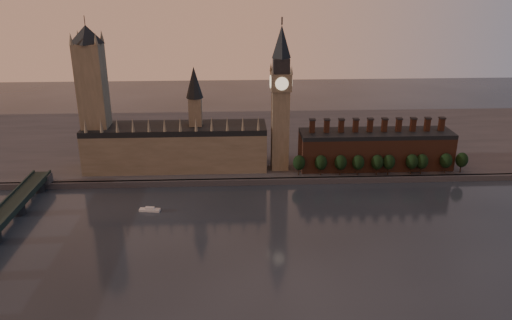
% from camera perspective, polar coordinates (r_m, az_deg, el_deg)
% --- Properties ---
extents(ground, '(900.00, 900.00, 0.00)m').
position_cam_1_polar(ground, '(268.64, 2.68, -10.40)').
color(ground, black).
rests_on(ground, ground).
extents(north_bank, '(900.00, 182.00, 4.00)m').
position_cam_1_polar(north_bank, '(429.96, 0.53, 2.15)').
color(north_bank, '#444448').
rests_on(north_bank, ground).
extents(palace_of_westminster, '(130.00, 30.30, 74.00)m').
position_cam_1_polar(palace_of_westminster, '(365.58, -9.04, 1.75)').
color(palace_of_westminster, '#80715B').
rests_on(palace_of_westminster, north_bank).
extents(victoria_tower, '(24.00, 24.00, 108.00)m').
position_cam_1_polar(victoria_tower, '(366.10, -18.11, 7.11)').
color(victoria_tower, '#80715B').
rests_on(victoria_tower, north_bank).
extents(big_ben, '(15.00, 15.00, 107.00)m').
position_cam_1_polar(big_ben, '(350.29, 2.83, 7.15)').
color(big_ben, '#80715B').
rests_on(big_ben, north_bank).
extents(chimney_block, '(110.00, 25.00, 37.00)m').
position_cam_1_polar(chimney_block, '(374.36, 13.46, 1.26)').
color(chimney_block, '#573121').
rests_on(chimney_block, north_bank).
extents(embankment_tree_0, '(8.60, 8.60, 14.88)m').
position_cam_1_polar(embankment_tree_0, '(350.72, 4.94, -0.31)').
color(embankment_tree_0, black).
rests_on(embankment_tree_0, north_bank).
extents(embankment_tree_1, '(8.60, 8.60, 14.88)m').
position_cam_1_polar(embankment_tree_1, '(352.48, 7.43, -0.30)').
color(embankment_tree_1, black).
rests_on(embankment_tree_1, north_bank).
extents(embankment_tree_2, '(8.60, 8.60, 14.88)m').
position_cam_1_polar(embankment_tree_2, '(354.78, 9.65, -0.28)').
color(embankment_tree_2, black).
rests_on(embankment_tree_2, north_bank).
extents(embankment_tree_3, '(8.60, 8.60, 14.88)m').
position_cam_1_polar(embankment_tree_3, '(357.09, 11.60, -0.28)').
color(embankment_tree_3, black).
rests_on(embankment_tree_3, north_bank).
extents(embankment_tree_4, '(8.60, 8.60, 14.88)m').
position_cam_1_polar(embankment_tree_4, '(360.43, 13.69, -0.25)').
color(embankment_tree_4, black).
rests_on(embankment_tree_4, north_bank).
extents(embankment_tree_5, '(8.60, 8.60, 14.88)m').
position_cam_1_polar(embankment_tree_5, '(362.74, 14.94, -0.23)').
color(embankment_tree_5, black).
rests_on(embankment_tree_5, north_bank).
extents(embankment_tree_6, '(8.60, 8.60, 14.88)m').
position_cam_1_polar(embankment_tree_6, '(368.24, 17.39, -0.18)').
color(embankment_tree_6, black).
rests_on(embankment_tree_6, north_bank).
extents(embankment_tree_7, '(8.60, 8.60, 14.88)m').
position_cam_1_polar(embankment_tree_7, '(370.64, 18.44, -0.16)').
color(embankment_tree_7, black).
rests_on(embankment_tree_7, north_bank).
extents(embankment_tree_8, '(8.60, 8.60, 14.88)m').
position_cam_1_polar(embankment_tree_8, '(377.98, 20.89, -0.07)').
color(embankment_tree_8, black).
rests_on(embankment_tree_8, north_bank).
extents(embankment_tree_9, '(8.60, 8.60, 14.88)m').
position_cam_1_polar(embankment_tree_9, '(383.66, 22.46, 0.01)').
color(embankment_tree_9, black).
rests_on(embankment_tree_9, north_bank).
extents(river_boat, '(13.19, 5.30, 2.56)m').
position_cam_1_polar(river_boat, '(316.79, -12.05, -5.56)').
color(river_boat, silver).
rests_on(river_boat, ground).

